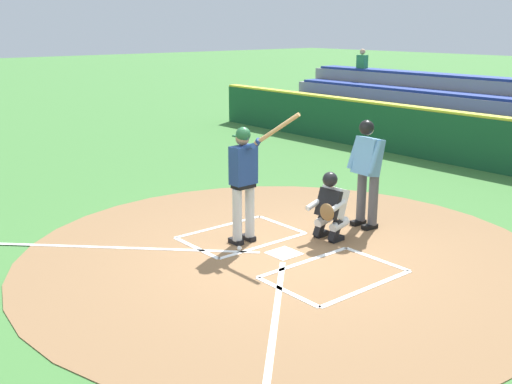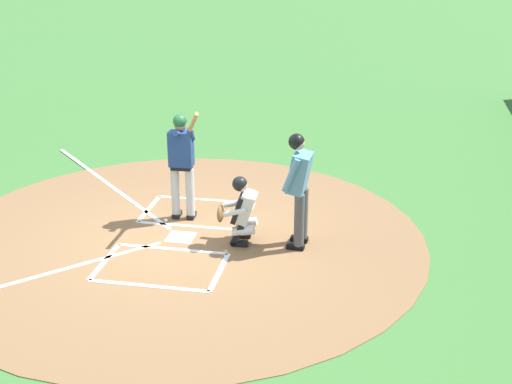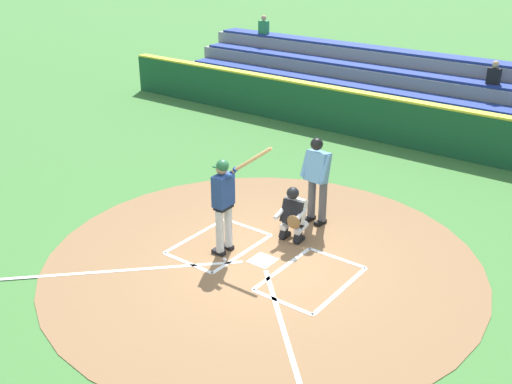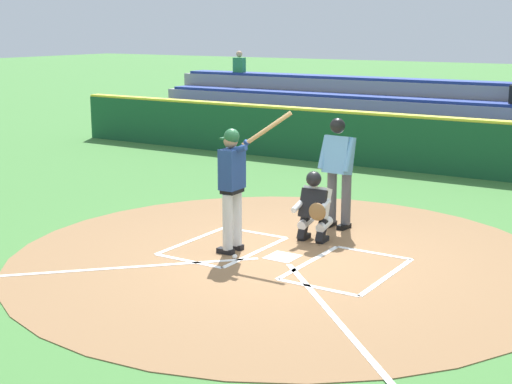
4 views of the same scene
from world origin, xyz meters
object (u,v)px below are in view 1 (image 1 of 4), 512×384
batter (244,176)px  plate_umpire (367,166)px  catcher (330,205)px  baseball (239,248)px

batter → plate_umpire: bearing=-108.5°
batter → catcher: (-0.75, -1.17, -0.51)m
catcher → plate_umpire: plate_umpire is taller
batter → baseball: size_ratio=28.76×
plate_umpire → catcher: bearing=93.1°
plate_umpire → batter: bearing=71.5°
batter → plate_umpire: (-0.70, -2.08, -0.02)m
batter → catcher: size_ratio=1.88×
plate_umpire → baseball: (0.49, 2.35, -1.04)m
catcher → plate_umpire: size_ratio=0.61×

